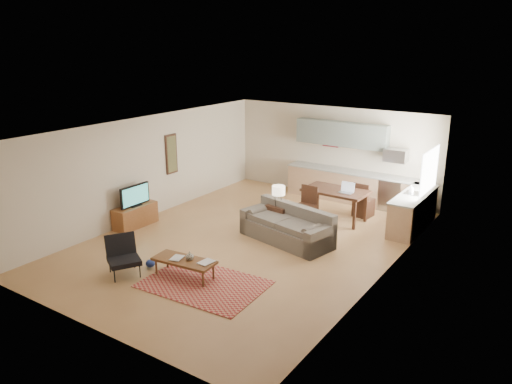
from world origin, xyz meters
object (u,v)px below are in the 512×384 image
Objects in this scene: armchair at (124,257)px; console_table at (278,218)px; sofa at (286,225)px; coffee_table at (184,268)px; tv_credenza at (135,216)px; dining_table at (335,205)px.

console_table is (1.31, 3.81, -0.07)m from armchair.
sofa is 1.83× the size of coffee_table.
tv_credenza is 3.65m from console_table.
tv_credenza is at bearing -139.45° from dining_table.
dining_table is at bearing 8.60° from armchair.
dining_table is at bearing 38.78° from tv_credenza.
tv_credenza is at bearing -145.55° from console_table.
sofa is 3.93m from tv_credenza.
coffee_table is at bearing -30.60° from armchair.
tv_credenza is at bearing 72.93° from armchair.
sofa is at bearing -36.12° from console_table.
dining_table reaches higher than coffee_table.
coffee_table is at bearing -92.31° from sofa.
console_table is at bearing 28.34° from tv_credenza.
dining_table reaches higher than tv_credenza.
tv_credenza is (-2.98, 1.49, 0.08)m from coffee_table.
armchair reaches higher than console_table.
armchair is (-1.08, -0.60, 0.20)m from coffee_table.
coffee_table is at bearing -26.47° from tv_credenza.
armchair is at bearing -47.53° from tv_credenza.
dining_table is (2.14, 5.33, 0.02)m from armchair.
coffee_table is 3.23m from console_table.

